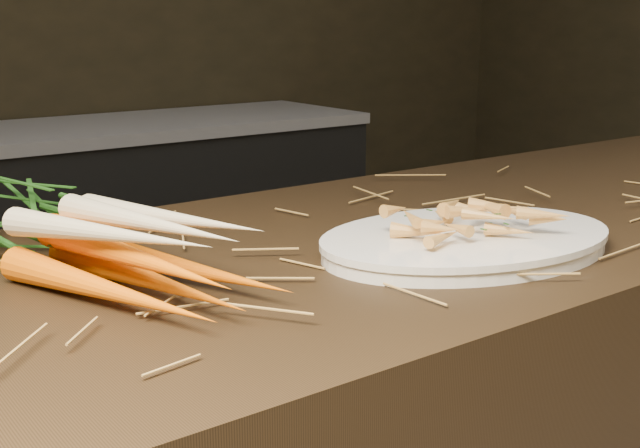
{
  "coord_description": "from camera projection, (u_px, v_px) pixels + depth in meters",
  "views": [
    {
      "loc": [
        -0.81,
        -0.54,
        1.2
      ],
      "look_at": [
        -0.25,
        0.21,
        0.96
      ],
      "focal_mm": 45.0,
      "sensor_mm": 36.0,
      "label": 1
    }
  ],
  "objects": [
    {
      "name": "serving_fork",
      "position": [
        562.0,
        225.0,
        1.1
      ],
      "size": [
        0.11,
        0.12,
        0.0
      ],
      "primitive_type": "cube",
      "rotation": [
        0.0,
        0.0,
        -0.72
      ],
      "color": "silver",
      "rests_on": "serving_platter"
    },
    {
      "name": "root_veg_bunch",
      "position": [
        52.0,
        225.0,
        0.98
      ],
      "size": [
        0.32,
        0.6,
        0.11
      ],
      "rotation": [
        0.0,
        0.0,
        0.25
      ],
      "color": "#E45808",
      "rests_on": "main_counter"
    },
    {
      "name": "back_counter",
      "position": [
        124.0,
        236.0,
        2.95
      ],
      "size": [
        1.82,
        0.62,
        0.84
      ],
      "color": "black",
      "rests_on": "ground"
    },
    {
      "name": "serving_platter",
      "position": [
        467.0,
        244.0,
        1.06
      ],
      "size": [
        0.45,
        0.34,
        0.02
      ],
      "primitive_type": null,
      "rotation": [
        0.0,
        0.0,
        -0.18
      ],
      "color": "white",
      "rests_on": "main_counter"
    },
    {
      "name": "straw_bedding",
      "position": [
        422.0,
        220.0,
        1.19
      ],
      "size": [
        1.4,
        0.6,
        0.02
      ],
      "primitive_type": null,
      "color": "#A3793C",
      "rests_on": "main_counter"
    },
    {
      "name": "roasted_veg_heap",
      "position": [
        468.0,
        219.0,
        1.05
      ],
      "size": [
        0.22,
        0.18,
        0.05
      ],
      "primitive_type": null,
      "rotation": [
        0.0,
        0.0,
        -0.18
      ],
      "color": "#C27F37",
      "rests_on": "serving_platter"
    }
  ]
}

